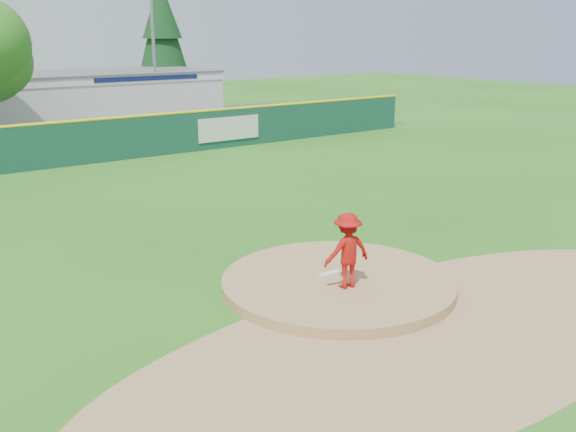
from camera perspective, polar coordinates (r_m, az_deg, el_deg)
ground at (r=15.32m, az=4.45°, el=-6.35°), size 120.00×120.00×0.00m
pitchers_mound at (r=15.32m, az=4.45°, el=-6.35°), size 5.50×5.50×0.50m
pitching_rubber at (r=15.43m, az=3.75°, el=-5.09°), size 0.60×0.15×0.04m
infield_dirt_arc at (r=13.40m, az=12.95°, el=-10.14°), size 15.40×15.40×0.01m
parking_lot at (r=39.25m, az=-22.25°, el=6.34°), size 44.00×16.00×0.02m
pitcher at (r=14.42m, az=5.29°, el=-3.07°), size 1.21×0.81×1.74m
pool_building_grp at (r=45.53m, az=-16.71°, el=10.14°), size 15.20×8.20×3.31m
fence_banners at (r=30.23m, az=-19.58°, el=5.94°), size 20.99×0.04×1.20m
outfield_fence at (r=30.53m, az=-18.16°, el=6.33°), size 40.00×0.14×2.07m
conifer_tree at (r=51.74m, az=-11.11°, el=15.44°), size 4.40×4.40×9.50m
light_pole_right at (r=43.71m, az=-11.91°, el=15.35°), size 1.75×0.25×10.00m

